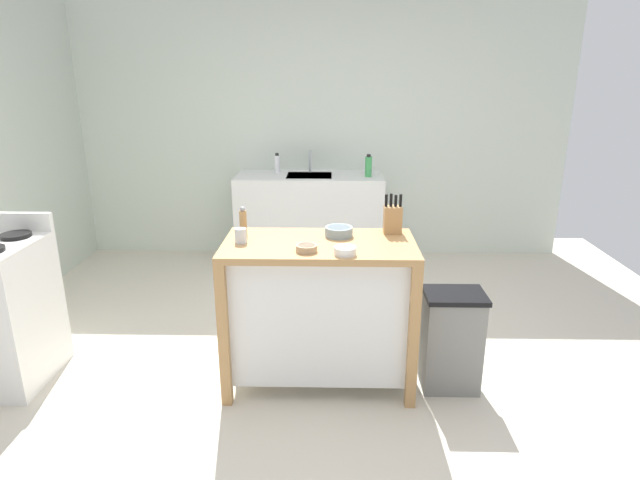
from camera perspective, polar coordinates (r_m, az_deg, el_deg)
ground_plane at (r=3.48m, az=-0.86°, el=-15.03°), size 6.20×6.20×0.00m
wall_back at (r=5.55m, az=0.08°, el=11.71°), size 5.05×0.10×2.60m
kitchen_island at (r=3.26m, az=-0.08°, el=-7.09°), size 1.14×0.60×0.92m
knife_block at (r=3.29m, az=7.86°, el=2.30°), size 0.11×0.09×0.25m
bowl_stoneware_deep at (r=2.94m, az=-1.47°, el=-0.85°), size 0.12×0.12×0.04m
bowl_ceramic_wide at (r=3.21m, az=2.05°, el=0.95°), size 0.17×0.17×0.06m
bowl_ceramic_small at (r=2.89m, az=2.73°, el=-1.15°), size 0.12×0.12×0.05m
drinking_cup at (r=3.12m, az=-8.56°, el=0.47°), size 0.07×0.07×0.09m
pepper_grinder at (r=3.20m, az=-8.30°, el=1.84°), size 0.04×0.04×0.19m
trash_bin at (r=3.38m, az=14.01°, el=-10.45°), size 0.36×0.28×0.63m
sink_counter at (r=5.37m, az=-1.12°, el=2.32°), size 1.45×0.60×0.91m
sink_faucet at (r=5.39m, az=-1.10°, el=8.48°), size 0.02×0.02×0.22m
bottle_spray_cleaner at (r=5.37m, az=-4.65°, el=8.21°), size 0.06×0.06×0.20m
bottle_dish_soap at (r=5.18m, az=5.26°, el=7.94°), size 0.07×0.07×0.22m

